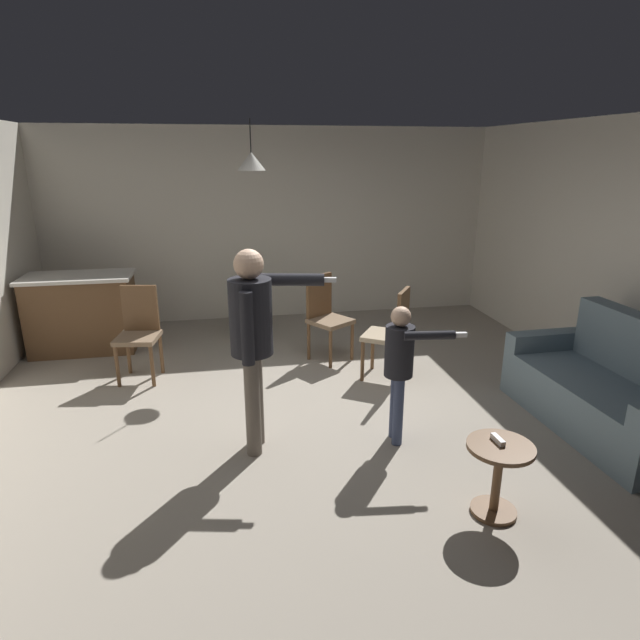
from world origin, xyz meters
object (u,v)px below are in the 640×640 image
object	(u,v)px
kitchen_counter	(82,313)
dining_chair_near_wall	(391,331)
person_adult	(253,330)
person_child	(400,360)
spare_remote_on_table	(498,440)
dining_chair_centre_back	(139,329)
couch_floral	(608,393)
side_table_by_couch	(498,471)
dining_chair_by_counter	(326,314)
potted_plant_corner	(250,306)

from	to	relation	value
kitchen_counter	dining_chair_near_wall	bearing A→B (deg)	-23.89
person_adult	person_child	bearing A→B (deg)	97.35
person_child	spare_remote_on_table	bearing A→B (deg)	25.64
kitchen_counter	dining_chair_centre_back	size ratio (longest dim) A/B	1.26
person_child	dining_chair_near_wall	bearing A→B (deg)	171.46
dining_chair_near_wall	spare_remote_on_table	distance (m)	2.25
kitchen_counter	dining_chair_near_wall	size ratio (longest dim) A/B	1.26
couch_floral	dining_chair_centre_back	xyz separation A→B (m)	(-4.17, 1.91, 0.21)
spare_remote_on_table	person_child	bearing A→B (deg)	108.97
person_child	dining_chair_centre_back	xyz separation A→B (m)	(-2.29, 1.79, -0.19)
dining_chair_near_wall	side_table_by_couch	bearing A→B (deg)	-146.46
dining_chair_by_counter	dining_chair_near_wall	world-z (taller)	same
dining_chair_near_wall	potted_plant_corner	world-z (taller)	dining_chair_near_wall
person_adult	dining_chair_near_wall	size ratio (longest dim) A/B	1.66
side_table_by_couch	potted_plant_corner	world-z (taller)	potted_plant_corner
side_table_by_couch	spare_remote_on_table	world-z (taller)	spare_remote_on_table
couch_floral	dining_chair_near_wall	bearing A→B (deg)	46.91
side_table_by_couch	dining_chair_near_wall	world-z (taller)	dining_chair_near_wall
potted_plant_corner	kitchen_counter	bearing A→B (deg)	-178.17
couch_floral	dining_chair_centre_back	size ratio (longest dim) A/B	1.82
person_child	dining_chair_centre_back	world-z (taller)	person_child
person_adult	person_child	xyz separation A→B (m)	(1.17, -0.09, -0.30)
person_child	couch_floral	bearing A→B (deg)	92.96
couch_floral	dining_chair_by_counter	xyz separation A→B (m)	(-2.10, 2.09, 0.21)
couch_floral	kitchen_counter	size ratio (longest dim) A/B	1.44
person_adult	dining_chair_centre_back	bearing A→B (deg)	-134.57
person_child	dining_chair_by_counter	world-z (taller)	person_child
spare_remote_on_table	dining_chair_centre_back	bearing A→B (deg)	133.47
kitchen_counter	person_child	distance (m)	4.16
potted_plant_corner	spare_remote_on_table	xyz separation A→B (m)	(1.40, -3.83, 0.09)
couch_floral	dining_chair_centre_back	world-z (taller)	same
person_child	dining_chair_centre_back	bearing A→B (deg)	-121.24
person_adult	dining_chair_centre_back	xyz separation A→B (m)	(-1.12, 1.69, -0.49)
side_table_by_couch	person_adult	size ratio (longest dim) A/B	0.31
dining_chair_by_counter	potted_plant_corner	distance (m)	1.21
spare_remote_on_table	person_adult	bearing A→B (deg)	144.30
person_adult	dining_chair_centre_back	size ratio (longest dim) A/B	1.66
couch_floral	dining_chair_near_wall	distance (m)	2.07
dining_chair_near_wall	dining_chair_centre_back	size ratio (longest dim) A/B	1.00
couch_floral	person_adult	size ratio (longest dim) A/B	1.09
dining_chair_centre_back	side_table_by_couch	bearing A→B (deg)	142.15
person_adult	dining_chair_near_wall	xyz separation A→B (m)	(1.51, 1.16, -0.49)
dining_chair_by_counter	person_child	bearing A→B (deg)	62.91
person_adult	spare_remote_on_table	size ratio (longest dim) A/B	12.79
person_adult	kitchen_counter	bearing A→B (deg)	-132.46
couch_floral	side_table_by_couch	size ratio (longest dim) A/B	3.50
side_table_by_couch	dining_chair_near_wall	bearing A→B (deg)	90.10
dining_chair_by_counter	person_adult	bearing A→B (deg)	29.53
side_table_by_couch	dining_chair_centre_back	bearing A→B (deg)	133.10
person_adult	spare_remote_on_table	bearing A→B (deg)	66.20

